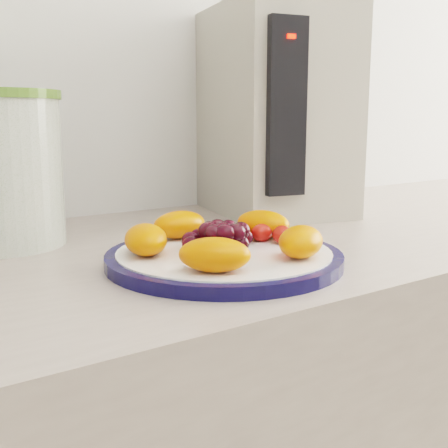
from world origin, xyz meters
TOP-DOWN VIEW (x-y plane):
  - plate_rim at (-0.09, 1.08)m, footprint 0.29×0.29m
  - plate_face at (-0.09, 1.08)m, footprint 0.26×0.26m
  - canister at (-0.28, 1.34)m, footprint 0.17×0.17m
  - appliance_body at (0.21, 1.36)m, footprint 0.27×0.34m
  - appliance_panel at (0.12, 1.22)m, footprint 0.07×0.03m
  - appliance_led at (0.12, 1.21)m, footprint 0.01×0.01m
  - fruit_plate at (-0.09, 1.08)m, footprint 0.25×0.24m

SIDE VIEW (x-z plane):
  - plate_rim at x=-0.09m, z-range 0.90..0.91m
  - plate_face at x=-0.09m, z-range 0.90..0.92m
  - fruit_plate at x=-0.09m, z-range 0.92..0.95m
  - canister at x=-0.28m, z-range 0.90..1.10m
  - appliance_body at x=0.21m, z-range 0.90..1.27m
  - appliance_panel at x=0.12m, z-range 0.95..1.23m
  - appliance_led at x=0.12m, z-range 1.19..1.20m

